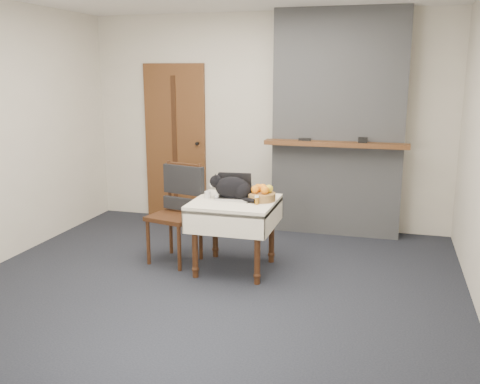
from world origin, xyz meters
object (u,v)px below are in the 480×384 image
object	(u,v)px
laptop	(234,192)
door	(175,142)
chair	(180,199)
pill_bottle	(257,200)
side_table	(235,212)
cream_jar	(208,195)
cat	(233,188)
fruit_basket	(262,194)

from	to	relation	value
laptop	door	bearing A→B (deg)	123.68
chair	pill_bottle	bearing A→B (deg)	-2.48
side_table	pill_bottle	xyz separation A→B (m)	(0.24, -0.10, 0.16)
laptop	cream_jar	distance (m)	0.26
cream_jar	door	bearing A→B (deg)	121.52
side_table	pill_bottle	world-z (taller)	pill_bottle
door	pill_bottle	world-z (taller)	door
side_table	chair	distance (m)	0.64
door	side_table	bearing A→B (deg)	-52.24
cat	fruit_basket	world-z (taller)	cat
side_table	cat	size ratio (longest dim) A/B	1.55
side_table	cream_jar	size ratio (longest dim) A/B	11.56
side_table	cream_jar	world-z (taller)	cream_jar
laptop	chair	size ratio (longest dim) A/B	0.34
side_table	chair	bearing A→B (deg)	167.02
laptop	chair	distance (m)	0.60
door	side_table	size ratio (longest dim) A/B	2.56
cat	chair	distance (m)	0.63
door	cat	distance (m)	2.08
fruit_basket	chair	size ratio (longest dim) A/B	0.27
cream_jar	laptop	bearing A→B (deg)	21.83
pill_bottle	fruit_basket	size ratio (longest dim) A/B	0.31
cat	pill_bottle	size ratio (longest dim) A/B	6.15
pill_bottle	chair	bearing A→B (deg)	164.10
door	cream_jar	size ratio (longest dim) A/B	29.64
laptop	fruit_basket	bearing A→B (deg)	-14.94
cat	pill_bottle	distance (m)	0.31
cream_jar	pill_bottle	bearing A→B (deg)	-12.50
door	fruit_basket	bearing A→B (deg)	-46.24
laptop	cream_jar	size ratio (longest dim) A/B	5.04
pill_bottle	fruit_basket	bearing A→B (deg)	87.16
side_table	pill_bottle	bearing A→B (deg)	-23.02
door	fruit_basket	distance (m)	2.25
side_table	cat	distance (m)	0.22
door	cat	bearing A→B (deg)	-52.11
laptop	fruit_basket	world-z (taller)	laptop
side_table	cat	xyz separation A→B (m)	(-0.02, 0.04, 0.22)
pill_bottle	fruit_basket	distance (m)	0.16
door	cream_jar	xyz separation A→B (m)	(1.02, -1.66, -0.27)
cat	chair	xyz separation A→B (m)	(-0.60, 0.10, -0.17)
cat	pill_bottle	bearing A→B (deg)	-22.88
pill_bottle	fruit_basket	world-z (taller)	fruit_basket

